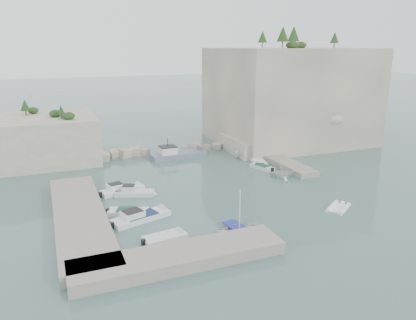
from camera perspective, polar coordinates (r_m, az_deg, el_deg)
name	(u,v)px	position (r m, az deg, el deg)	size (l,w,h in m)	color
ground	(227,197)	(48.88, 2.64, -5.18)	(400.00, 400.00, 0.00)	#486C67
cliff_east	(289,96)	(77.49, 11.27, 8.89)	(26.00, 22.00, 17.00)	beige
cliff_terrace	(252,144)	(69.48, 6.26, 2.23)	(8.00, 10.00, 2.50)	beige
outcrop_west	(43,139)	(67.89, -22.23, 2.75)	(16.00, 14.00, 7.00)	beige
quay_west	(80,217)	(43.90, -17.59, -7.70)	(5.00, 24.00, 1.10)	#9E9689
quay_south	(180,257)	(34.77, -3.99, -13.45)	(18.00, 4.00, 1.10)	#9E9689
ledge_east	(280,161)	(63.26, 10.03, -0.09)	(3.00, 16.00, 0.80)	#9E9689
breakwater	(167,150)	(68.07, -5.83, 1.48)	(28.00, 3.00, 1.40)	beige
motorboat_a	(122,192)	(51.43, -11.98, -4.43)	(5.93, 1.77, 1.40)	white
motorboat_b	(135,195)	(50.09, -10.25, -4.89)	(5.08, 1.66, 1.40)	silver
motorboat_c	(128,214)	(44.78, -11.13, -7.51)	(4.66, 1.70, 0.70)	white
motorboat_d	(141,220)	(43.21, -9.41, -8.32)	(6.86, 2.04, 1.40)	white
motorboat_e	(165,240)	(38.71, -6.10, -11.19)	(4.42, 1.81, 0.70)	silver
rowboat	(239,233)	(40.03, 4.41, -10.18)	(3.12, 4.37, 0.90)	white
inflatable_dinghy	(338,209)	(47.52, 17.84, -6.60)	(3.70, 1.79, 0.44)	white
tender_east_a	(282,178)	(56.62, 10.33, -2.44)	(2.94, 3.40, 1.79)	silver
tender_east_b	(262,169)	(60.00, 7.61, -1.26)	(4.16, 1.42, 0.70)	silver
tender_east_c	(257,162)	(63.25, 6.93, -0.34)	(5.57, 1.80, 0.70)	silver
tender_east_d	(247,157)	(66.00, 5.54, 0.39)	(1.76, 4.67, 1.80)	white
work_boat	(178,157)	(65.71, -4.21, 0.36)	(9.65, 2.85, 2.20)	slate
rowboat_mast	(240,208)	(38.98, 4.49, -6.81)	(0.10, 0.10, 4.20)	white
vegetation	(262,43)	(75.48, 7.65, 16.04)	(53.48, 13.88, 13.40)	#1E4219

